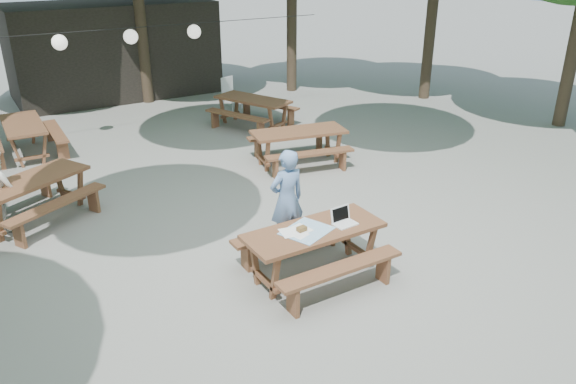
% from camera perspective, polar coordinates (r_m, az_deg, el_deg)
% --- Properties ---
extents(ground, '(80.00, 80.00, 0.00)m').
position_cam_1_polar(ground, '(9.60, -2.44, -3.39)').
color(ground, slate).
rests_on(ground, ground).
extents(pavilion, '(6.00, 3.00, 2.80)m').
position_cam_1_polar(pavilion, '(18.81, -17.36, 13.67)').
color(pavilion, black).
rests_on(pavilion, ground).
extents(main_picnic_table, '(2.00, 1.58, 0.75)m').
position_cam_1_polar(main_picnic_table, '(8.04, 2.62, -6.05)').
color(main_picnic_table, '#56351E').
rests_on(main_picnic_table, ground).
extents(picnic_table_nw, '(2.42, 2.29, 0.75)m').
position_cam_1_polar(picnic_table_nw, '(10.59, -24.61, -0.66)').
color(picnic_table_nw, '#56351E').
rests_on(picnic_table_nw, ground).
extents(picnic_table_ne, '(2.18, 1.94, 0.75)m').
position_cam_1_polar(picnic_table_ne, '(12.16, 1.09, 4.63)').
color(picnic_table_ne, '#56351E').
rests_on(picnic_table_ne, ground).
extents(picnic_table_far_w, '(1.63, 2.02, 0.75)m').
position_cam_1_polar(picnic_table_far_w, '(14.01, -25.12, 4.96)').
color(picnic_table_far_w, '#56351E').
rests_on(picnic_table_far_w, ground).
extents(picnic_table_far_e, '(2.20, 2.37, 0.75)m').
position_cam_1_polar(picnic_table_far_e, '(14.80, -3.57, 8.13)').
color(picnic_table_far_e, '#56351E').
rests_on(picnic_table_far_e, ground).
extents(woman, '(0.59, 0.39, 1.62)m').
position_cam_1_polar(woman, '(8.60, -0.12, -0.78)').
color(woman, '#6788BC').
rests_on(woman, ground).
extents(plastic_chair, '(0.56, 0.56, 0.90)m').
position_cam_1_polar(plastic_chair, '(16.58, -5.71, 9.31)').
color(plastic_chair, silver).
rests_on(plastic_chair, ground).
extents(laptop, '(0.34, 0.28, 0.24)m').
position_cam_1_polar(laptop, '(8.02, 5.60, -2.79)').
color(laptop, white).
rests_on(laptop, main_picnic_table).
extents(tabletop_clutter, '(0.81, 0.75, 0.08)m').
position_cam_1_polar(tabletop_clutter, '(7.79, 1.72, -3.93)').
color(tabletop_clutter, '#3A8DC8').
rests_on(tabletop_clutter, main_picnic_table).
extents(paper_lanterns, '(9.00, 0.34, 0.38)m').
position_cam_1_polar(paper_lanterns, '(14.18, -15.64, 14.97)').
color(paper_lanterns, black).
rests_on(paper_lanterns, ground).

